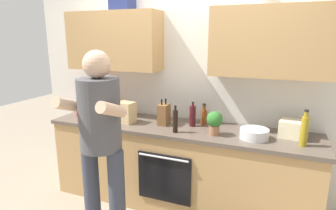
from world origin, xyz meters
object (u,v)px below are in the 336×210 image
at_px(mixing_bowl, 254,134).
at_px(grocery_bag_crisps, 89,108).
at_px(bottle_wine, 193,116).
at_px(bottle_juice, 106,105).
at_px(person_standing, 100,136).
at_px(bottle_vinegar, 204,116).
at_px(potted_herb, 214,121).
at_px(grocery_bag_bread, 126,112).
at_px(knife_block, 164,114).
at_px(bottle_oil, 304,130).
at_px(cup_stoneware, 131,112).
at_px(grocery_bag_rice, 294,129).
at_px(bottle_soy, 175,121).

bearing_deg(mixing_bowl, grocery_bag_crisps, 178.32).
bearing_deg(bottle_wine, bottle_juice, -179.45).
relative_size(person_standing, bottle_vinegar, 7.47).
bearing_deg(potted_herb, grocery_bag_bread, 177.71).
bearing_deg(knife_block, grocery_bag_bread, -169.27).
bearing_deg(knife_block, person_standing, -103.32).
bearing_deg(potted_herb, bottle_juice, 172.49).
relative_size(person_standing, potted_herb, 7.39).
bearing_deg(bottle_oil, cup_stoneware, 171.64).
bearing_deg(grocery_bag_rice, bottle_juice, -179.13).
xyz_separation_m(person_standing, mixing_bowl, (1.15, 0.78, -0.08)).
bearing_deg(knife_block, bottle_oil, -4.81).
xyz_separation_m(bottle_wine, grocery_bag_crisps, (-1.26, -0.10, -0.02)).
relative_size(bottle_wine, cup_stoneware, 2.78).
distance_m(grocery_bag_bread, grocery_bag_crisps, 0.54).
xyz_separation_m(bottle_soy, grocery_bag_bread, (-0.62, 0.11, -0.00)).
relative_size(bottle_juice, mixing_bowl, 1.23).
distance_m(cup_stoneware, grocery_bag_rice, 1.78).
relative_size(person_standing, bottle_soy, 6.32).
height_order(bottle_vinegar, mixing_bowl, bottle_vinegar).
relative_size(bottle_vinegar, mixing_bowl, 0.87).
bearing_deg(bottle_soy, person_standing, -121.41).
height_order(mixing_bowl, potted_herb, potted_herb).
bearing_deg(mixing_bowl, bottle_wine, 166.73).
height_order(bottle_juice, cup_stoneware, bottle_juice).
height_order(bottle_vinegar, grocery_bag_bread, bottle_vinegar).
relative_size(cup_stoneware, mixing_bowl, 0.35).
bearing_deg(knife_block, grocery_bag_rice, 3.98).
relative_size(bottle_vinegar, bottle_soy, 0.85).
height_order(bottle_wine, grocery_bag_rice, bottle_wine).
relative_size(bottle_soy, potted_herb, 1.17).
xyz_separation_m(person_standing, bottle_juice, (-0.56, 0.92, 0.01)).
relative_size(knife_block, grocery_bag_rice, 1.17).
distance_m(person_standing, bottle_soy, 0.78).
height_order(person_standing, bottle_oil, person_standing).
height_order(bottle_juice, grocery_bag_crisps, bottle_juice).
distance_m(bottle_soy, mixing_bowl, 0.75).
bearing_deg(grocery_bag_bread, knife_block, 10.73).
relative_size(grocery_bag_bread, grocery_bag_rice, 0.95).
bearing_deg(potted_herb, cup_stoneware, 165.52).
xyz_separation_m(cup_stoneware, grocery_bag_bread, (0.08, -0.24, 0.07)).
bearing_deg(bottle_vinegar, grocery_bag_crisps, -172.07).
relative_size(bottle_soy, mixing_bowl, 1.03).
bearing_deg(grocery_bag_rice, grocery_bag_crisps, -177.01).
bearing_deg(person_standing, bottle_juice, 121.58).
bearing_deg(person_standing, knife_block, 76.68).
relative_size(knife_block, grocery_bag_crisps, 1.34).
relative_size(bottle_wine, mixing_bowl, 0.99).
xyz_separation_m(bottle_juice, bottle_oil, (2.12, -0.17, 0.00)).
distance_m(bottle_wine, bottle_juice, 1.07).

